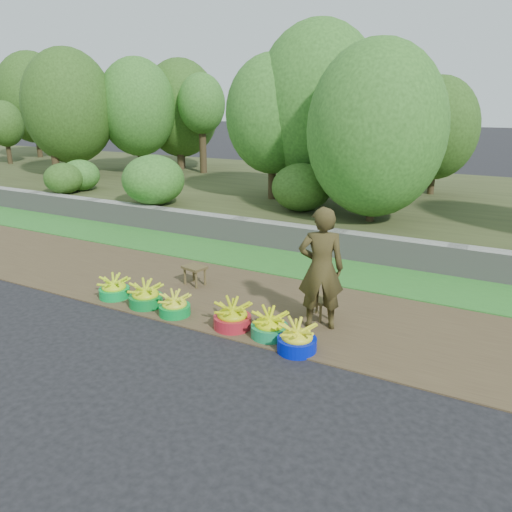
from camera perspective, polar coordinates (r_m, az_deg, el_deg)
The scene contains 15 objects.
ground_plane at distance 6.65m, azimuth -3.17°, elevation -9.52°, with size 120.00×120.00×0.00m, color black.
dirt_shoulder at distance 7.63m, azimuth 1.83°, elevation -5.74°, with size 80.00×2.50×0.02m, color #4D3D27.
grass_verge at distance 9.34m, azimuth 7.44°, elevation -1.41°, with size 80.00×1.50×0.04m, color #2E7A29.
retaining_wall at distance 10.03m, azimuth 9.30°, elevation 1.35°, with size 80.00×0.35×0.55m, color gray.
earth_bank at distance 14.63m, azimuth 15.91°, elevation 5.86°, with size 80.00×10.00×0.50m, color #3B4320.
vegetation at distance 15.97m, azimuth -7.03°, elevation 16.15°, with size 31.91×8.32×4.58m.
basin_a at distance 8.20m, azimuth -15.91°, elevation -3.62°, with size 0.48×0.48×0.36m.
basin_b at distance 7.75m, azimuth -12.50°, elevation -4.52°, with size 0.51×0.51×0.38m.
basin_c at distance 7.36m, azimuth -9.30°, elevation -5.66°, with size 0.46×0.46×0.34m.
basin_d at distance 6.87m, azimuth -2.71°, elevation -6.98°, with size 0.52×0.52×0.39m.
basin_e at distance 6.63m, azimuth 1.56°, elevation -8.02°, with size 0.49×0.49×0.37m.
basin_f at distance 6.31m, azimuth 4.71°, elevation -9.45°, with size 0.50×0.50×0.37m.
stool_left at distance 8.44m, azimuth -7.03°, elevation -1.60°, with size 0.42×0.36×0.33m.
stool_right at distance 7.18m, azimuth 7.21°, elevation -5.26°, with size 0.42×0.38×0.30m.
vendor_woman at distance 6.70m, azimuth 7.45°, elevation -1.44°, with size 0.61×0.40×1.68m, color black.
Camera 1 is at (3.18, -5.01, 3.01)m, focal length 35.00 mm.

